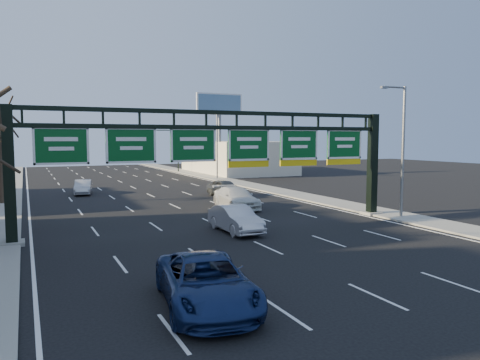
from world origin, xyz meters
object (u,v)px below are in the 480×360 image
sign_gantry (224,152)px  car_blue_suv (206,282)px  car_white_wagon (236,198)px  car_silver_sedan (235,219)px

sign_gantry → car_blue_suv: size_ratio=4.14×
sign_gantry → car_blue_suv: 14.30m
sign_gantry → car_white_wagon: size_ratio=4.29×
sign_gantry → car_silver_sedan: sign_gantry is taller
sign_gantry → car_silver_sedan: 4.19m
sign_gantry → car_white_wagon: sign_gantry is taller
car_white_wagon → car_silver_sedan: bearing=-112.5°
car_blue_suv → car_silver_sedan: 12.31m
sign_gantry → car_blue_suv: bearing=-115.3°
car_silver_sedan → car_white_wagon: car_white_wagon is taller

